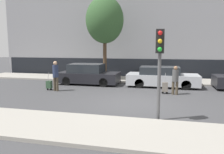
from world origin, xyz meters
TOP-DOWN VIEW (x-y plane):
  - ground_plane at (0.00, 0.00)m, footprint 80.00×80.00m
  - sidewalk_near at (0.00, -3.75)m, footprint 28.00×2.50m
  - sidewalk_far at (0.00, 7.00)m, footprint 28.00×3.00m
  - building_facade at (0.00, 10.40)m, footprint 28.00×2.45m
  - parked_car_0 at (-3.91, 4.59)m, footprint 4.27×1.92m
  - parked_car_1 at (1.20, 4.72)m, footprint 4.63×1.85m
  - pedestrian_left at (-4.96, 1.77)m, footprint 0.34×0.34m
  - trolley_left at (-5.50, 1.91)m, footprint 0.34×0.29m
  - pedestrian_right at (1.94, 2.35)m, footprint 0.35×0.34m
  - trolley_right at (1.41, 2.46)m, footprint 0.34×0.29m
  - traffic_light at (1.14, -2.37)m, footprint 0.28×0.47m
  - parked_bicycle at (2.71, 6.71)m, footprint 1.77×0.06m
  - bare_tree_near_crossing at (-3.19, 6.50)m, footprint 2.90×2.90m

SIDE VIEW (x-z plane):
  - ground_plane at x=0.00m, z-range 0.00..0.00m
  - sidewalk_near at x=0.00m, z-range 0.00..0.12m
  - sidewalk_far at x=0.00m, z-range 0.00..0.12m
  - trolley_left at x=-5.50m, z-range -0.21..0.90m
  - trolley_right at x=1.41m, z-range -0.21..0.97m
  - parked_bicycle at x=2.71m, z-range 0.01..0.97m
  - parked_car_1 at x=1.20m, z-range -0.03..1.30m
  - parked_car_0 at x=-3.91m, z-range -0.05..1.39m
  - pedestrian_right at x=1.94m, z-range 0.10..1.69m
  - pedestrian_left at x=-4.96m, z-range 0.13..1.92m
  - traffic_light at x=1.14m, z-range 0.70..3.91m
  - bare_tree_near_crossing at x=-3.19m, z-range 1.49..7.81m
  - building_facade at x=0.00m, z-range -0.02..11.84m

